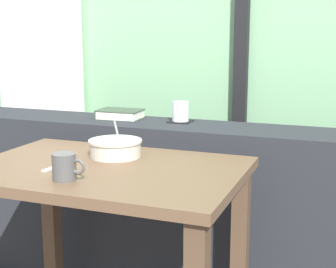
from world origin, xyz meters
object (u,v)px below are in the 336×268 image
juice_glass (180,112)px  coaster_square (180,121)px  closed_book (120,114)px  ceramic_mug (65,167)px  breakfast_table (107,204)px  soup_bowl (115,148)px  fork_utensil (60,165)px

juice_glass → coaster_square: bearing=0.0°
closed_book → ceramic_mug: (0.21, -0.81, -0.03)m
closed_book → breakfast_table: bearing=-68.1°
soup_bowl → ceramic_mug: (-0.01, -0.33, 0.01)m
coaster_square → fork_utensil: bearing=-106.3°
fork_utensil → breakfast_table: bearing=27.0°
juice_glass → ceramic_mug: bearing=-96.5°
ceramic_mug → juice_glass: bearing=83.5°
closed_book → juice_glass: bearing=2.6°
breakfast_table → coaster_square: coaster_square is taller
breakfast_table → juice_glass: juice_glass is taller
fork_utensil → coaster_square: bearing=80.3°
soup_bowl → ceramic_mug: 0.33m
soup_bowl → fork_utensil: soup_bowl is taller
closed_book → soup_bowl: (0.22, -0.48, -0.04)m
coaster_square → juice_glass: (0.00, 0.00, 0.04)m
coaster_square → ceramic_mug: ceramic_mug is taller
closed_book → soup_bowl: 0.53m
breakfast_table → coaster_square: 0.66m
breakfast_table → coaster_square: bearing=85.3°
juice_glass → ceramic_mug: (-0.09, -0.82, -0.06)m
juice_glass → fork_utensil: (-0.20, -0.69, -0.10)m
breakfast_table → coaster_square: size_ratio=9.42×
breakfast_table → juice_glass: bearing=85.3°
soup_bowl → fork_utensil: 0.23m
closed_book → soup_bowl: bearing=-65.7°
ceramic_mug → fork_utensil: bearing=128.6°
fork_utensil → ceramic_mug: size_ratio=1.50×
coaster_square → fork_utensil: size_ratio=0.59×
soup_bowl → ceramic_mug: soup_bowl is taller
coaster_square → ceramic_mug: size_ratio=0.88×
juice_glass → fork_utensil: bearing=-106.3°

